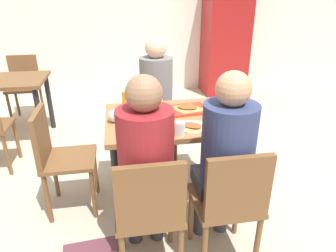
{
  "coord_description": "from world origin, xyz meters",
  "views": [
    {
      "loc": [
        -0.38,
        -2.18,
        1.66
      ],
      "look_at": [
        0.0,
        0.0,
        0.68
      ],
      "focal_mm": 32.5,
      "sensor_mm": 36.0,
      "label": 1
    }
  ],
  "objects_px": {
    "pizza_slice_b": "(187,107)",
    "pizza_slice_d": "(192,126)",
    "plastic_cup_b": "(180,129)",
    "background_chair_far": "(24,82)",
    "chair_left_end": "(57,153)",
    "foil_bundle": "(114,116)",
    "pizza_slice_c": "(149,106)",
    "background_table": "(6,90)",
    "paper_plate_near_edge": "(193,127)",
    "condiment_bottle": "(126,101)",
    "main_table": "(168,130)",
    "chair_near_right": "(230,201)",
    "tray_red_far": "(186,110)",
    "tray_red_near": "(148,125)",
    "plastic_cup_a": "(159,98)",
    "chair_near_left": "(149,210)",
    "paper_plate_center": "(147,108)",
    "chair_far_side": "(155,111)",
    "person_in_red": "(146,160)",
    "soda_can": "(218,106)",
    "pizza_slice_a": "(150,124)",
    "person_in_brown_jacket": "(225,153)",
    "drink_fridge": "(225,37)",
    "person_far_side": "(157,92)"
  },
  "relations": [
    {
      "from": "background_chair_far",
      "to": "chair_far_side",
      "type": "bearing_deg",
      "value": -40.07
    },
    {
      "from": "main_table",
      "to": "person_in_red",
      "type": "relative_size",
      "value": 0.76
    },
    {
      "from": "main_table",
      "to": "chair_left_end",
      "type": "relative_size",
      "value": 1.12
    },
    {
      "from": "paper_plate_near_edge",
      "to": "condiment_bottle",
      "type": "distance_m",
      "value": 0.64
    },
    {
      "from": "tray_red_near",
      "to": "foil_bundle",
      "type": "relative_size",
      "value": 3.6
    },
    {
      "from": "paper_plate_near_edge",
      "to": "background_chair_far",
      "type": "distance_m",
      "value": 2.98
    },
    {
      "from": "person_in_brown_jacket",
      "to": "pizza_slice_c",
      "type": "xyz_separation_m",
      "value": [
        -0.37,
        0.88,
        0.01
      ]
    },
    {
      "from": "main_table",
      "to": "plastic_cup_a",
      "type": "distance_m",
      "value": 0.37
    },
    {
      "from": "plastic_cup_b",
      "to": "chair_left_end",
      "type": "bearing_deg",
      "value": 159.39
    },
    {
      "from": "paper_plate_center",
      "to": "background_chair_far",
      "type": "relative_size",
      "value": 0.25
    },
    {
      "from": "chair_near_left",
      "to": "tray_red_near",
      "type": "bearing_deg",
      "value": 83.5
    },
    {
      "from": "chair_near_right",
      "to": "plastic_cup_b",
      "type": "xyz_separation_m",
      "value": [
        -0.22,
        0.44,
        0.29
      ]
    },
    {
      "from": "tray_red_near",
      "to": "background_table",
      "type": "height_order",
      "value": "tray_red_near"
    },
    {
      "from": "main_table",
      "to": "background_table",
      "type": "height_order",
      "value": "same"
    },
    {
      "from": "tray_red_near",
      "to": "drink_fridge",
      "type": "bearing_deg",
      "value": 61.27
    },
    {
      "from": "pizza_slice_a",
      "to": "chair_far_side",
      "type": "bearing_deg",
      "value": 80.11
    },
    {
      "from": "chair_left_end",
      "to": "pizza_slice_a",
      "type": "distance_m",
      "value": 0.77
    },
    {
      "from": "condiment_bottle",
      "to": "main_table",
      "type": "bearing_deg",
      "value": -34.54
    },
    {
      "from": "tray_red_far",
      "to": "condiment_bottle",
      "type": "relative_size",
      "value": 2.25
    },
    {
      "from": "tray_red_far",
      "to": "plastic_cup_b",
      "type": "xyz_separation_m",
      "value": [
        -0.15,
        -0.45,
        0.04
      ]
    },
    {
      "from": "person_in_brown_jacket",
      "to": "background_table",
      "type": "relative_size",
      "value": 1.42
    },
    {
      "from": "pizza_slice_a",
      "to": "background_chair_far",
      "type": "xyz_separation_m",
      "value": [
        -1.47,
        2.32,
        -0.27
      ]
    },
    {
      "from": "plastic_cup_a",
      "to": "soda_can",
      "type": "bearing_deg",
      "value": -35.87
    },
    {
      "from": "person_far_side",
      "to": "condiment_bottle",
      "type": "bearing_deg",
      "value": -126.9
    },
    {
      "from": "person_in_red",
      "to": "soda_can",
      "type": "bearing_deg",
      "value": 45.08
    },
    {
      "from": "chair_left_end",
      "to": "paper_plate_center",
      "type": "distance_m",
      "value": 0.79
    },
    {
      "from": "background_table",
      "to": "foil_bundle",
      "type": "bearing_deg",
      "value": -49.69
    },
    {
      "from": "plastic_cup_b",
      "to": "background_chair_far",
      "type": "bearing_deg",
      "value": 123.69
    },
    {
      "from": "main_table",
      "to": "plastic_cup_a",
      "type": "bearing_deg",
      "value": 94.14
    },
    {
      "from": "main_table",
      "to": "paper_plate_center",
      "type": "bearing_deg",
      "value": 123.85
    },
    {
      "from": "pizza_slice_b",
      "to": "pizza_slice_d",
      "type": "xyz_separation_m",
      "value": [
        -0.05,
        -0.36,
        -0.01
      ]
    },
    {
      "from": "chair_near_left",
      "to": "background_table",
      "type": "bearing_deg",
      "value": 122.35
    },
    {
      "from": "chair_far_side",
      "to": "background_chair_far",
      "type": "bearing_deg",
      "value": 139.93
    },
    {
      "from": "pizza_slice_b",
      "to": "plastic_cup_a",
      "type": "distance_m",
      "value": 0.3
    },
    {
      "from": "chair_near_right",
      "to": "chair_left_end",
      "type": "distance_m",
      "value": 1.36
    },
    {
      "from": "soda_can",
      "to": "condiment_bottle",
      "type": "xyz_separation_m",
      "value": [
        -0.73,
        0.2,
        0.02
      ]
    },
    {
      "from": "pizza_slice_c",
      "to": "background_table",
      "type": "height_order",
      "value": "pizza_slice_c"
    },
    {
      "from": "chair_near_left",
      "to": "plastic_cup_a",
      "type": "bearing_deg",
      "value": 78.9
    },
    {
      "from": "person_in_brown_jacket",
      "to": "drink_fridge",
      "type": "xyz_separation_m",
      "value": [
        1.23,
        3.49,
        0.19
      ]
    },
    {
      "from": "pizza_slice_b",
      "to": "plastic_cup_b",
      "type": "height_order",
      "value": "plastic_cup_b"
    },
    {
      "from": "pizza_slice_b",
      "to": "drink_fridge",
      "type": "height_order",
      "value": "drink_fridge"
    },
    {
      "from": "main_table",
      "to": "pizza_slice_a",
      "type": "bearing_deg",
      "value": -134.45
    },
    {
      "from": "tray_red_far",
      "to": "chair_near_left",
      "type": "bearing_deg",
      "value": -114.73
    },
    {
      "from": "paper_plate_near_edge",
      "to": "foil_bundle",
      "type": "relative_size",
      "value": 2.2
    },
    {
      "from": "person_in_brown_jacket",
      "to": "tray_red_near",
      "type": "distance_m",
      "value": 0.65
    },
    {
      "from": "chair_left_end",
      "to": "foil_bundle",
      "type": "xyz_separation_m",
      "value": [
        0.46,
        -0.02,
        0.29
      ]
    },
    {
      "from": "chair_far_side",
      "to": "soda_can",
      "type": "relative_size",
      "value": 7.1
    },
    {
      "from": "pizza_slice_a",
      "to": "pizza_slice_d",
      "type": "xyz_separation_m",
      "value": [
        0.3,
        -0.07,
        -0.01
      ]
    },
    {
      "from": "pizza_slice_b",
      "to": "pizza_slice_c",
      "type": "bearing_deg",
      "value": 158.59
    },
    {
      "from": "main_table",
      "to": "chair_near_right",
      "type": "height_order",
      "value": "chair_near_right"
    }
  ]
}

